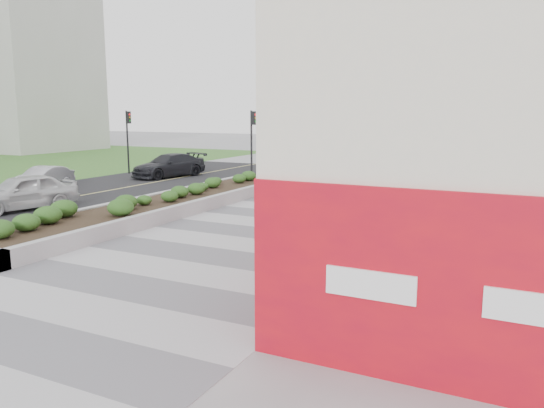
{
  "coord_description": "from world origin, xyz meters",
  "views": [
    {
      "loc": [
        8.1,
        -10.65,
        4.08
      ],
      "look_at": [
        0.43,
        4.75,
        1.1
      ],
      "focal_mm": 35.0,
      "sensor_mm": 36.0,
      "label": 1
    }
  ],
  "objects_px": {
    "planter": "(169,201)",
    "traffic_signal_near": "(252,135)",
    "skateboarder": "(329,206)",
    "traffic_signal_far": "(128,132)",
    "car_silver": "(43,178)",
    "car_dark": "(169,165)",
    "car_white": "(22,192)"
  },
  "relations": [
    {
      "from": "car_dark",
      "to": "skateboarder",
      "type": "bearing_deg",
      "value": -19.03
    },
    {
      "from": "planter",
      "to": "car_white",
      "type": "relative_size",
      "value": 4.03
    },
    {
      "from": "traffic_signal_near",
      "to": "skateboarder",
      "type": "height_order",
      "value": "traffic_signal_near"
    },
    {
      "from": "planter",
      "to": "car_dark",
      "type": "bearing_deg",
      "value": 127.34
    },
    {
      "from": "skateboarder",
      "to": "planter",
      "type": "bearing_deg",
      "value": -159.47
    },
    {
      "from": "traffic_signal_far",
      "to": "skateboarder",
      "type": "xyz_separation_m",
      "value": [
        18.0,
        -9.94,
        -2.0
      ]
    },
    {
      "from": "traffic_signal_far",
      "to": "car_white",
      "type": "distance_m",
      "value": 13.77
    },
    {
      "from": "traffic_signal_near",
      "to": "traffic_signal_far",
      "type": "distance_m",
      "value": 9.21
    },
    {
      "from": "traffic_signal_far",
      "to": "skateboarder",
      "type": "distance_m",
      "value": 20.66
    },
    {
      "from": "traffic_signal_far",
      "to": "car_silver",
      "type": "bearing_deg",
      "value": -83.25
    },
    {
      "from": "skateboarder",
      "to": "car_silver",
      "type": "bearing_deg",
      "value": -166.97
    },
    {
      "from": "traffic_signal_near",
      "to": "car_white",
      "type": "bearing_deg",
      "value": -106.83
    },
    {
      "from": "skateboarder",
      "to": "car_white",
      "type": "distance_m",
      "value": 13.02
    },
    {
      "from": "traffic_signal_far",
      "to": "car_white",
      "type": "height_order",
      "value": "traffic_signal_far"
    },
    {
      "from": "skateboarder",
      "to": "car_dark",
      "type": "bearing_deg",
      "value": 166.39
    },
    {
      "from": "planter",
      "to": "skateboarder",
      "type": "xyz_separation_m",
      "value": [
        7.07,
        0.06,
        0.34
      ]
    },
    {
      "from": "traffic_signal_near",
      "to": "skateboarder",
      "type": "xyz_separation_m",
      "value": [
        8.8,
        -10.44,
        -2.0
      ]
    },
    {
      "from": "planter",
      "to": "car_white",
      "type": "distance_m",
      "value": 6.24
    },
    {
      "from": "traffic_signal_far",
      "to": "planter",
      "type": "bearing_deg",
      "value": -42.46
    },
    {
      "from": "car_white",
      "to": "car_dark",
      "type": "bearing_deg",
      "value": 113.02
    },
    {
      "from": "traffic_signal_near",
      "to": "car_silver",
      "type": "bearing_deg",
      "value": -134.75
    },
    {
      "from": "planter",
      "to": "car_dark",
      "type": "xyz_separation_m",
      "value": [
        -7.38,
        9.67,
        0.31
      ]
    },
    {
      "from": "planter",
      "to": "traffic_signal_near",
      "type": "height_order",
      "value": "traffic_signal_near"
    },
    {
      "from": "planter",
      "to": "car_white",
      "type": "xyz_separation_m",
      "value": [
        -5.68,
        -2.57,
        0.34
      ]
    },
    {
      "from": "traffic_signal_near",
      "to": "planter",
      "type": "bearing_deg",
      "value": -80.65
    },
    {
      "from": "traffic_signal_near",
      "to": "traffic_signal_far",
      "type": "relative_size",
      "value": 1.0
    },
    {
      "from": "car_white",
      "to": "car_silver",
      "type": "distance_m",
      "value": 6.4
    },
    {
      "from": "traffic_signal_far",
      "to": "car_silver",
      "type": "xyz_separation_m",
      "value": [
        0.93,
        -7.85,
        -2.15
      ]
    },
    {
      "from": "traffic_signal_near",
      "to": "car_white",
      "type": "height_order",
      "value": "traffic_signal_near"
    },
    {
      "from": "car_silver",
      "to": "car_dark",
      "type": "bearing_deg",
      "value": 60.85
    },
    {
      "from": "car_silver",
      "to": "car_dark",
      "type": "relative_size",
      "value": 0.73
    },
    {
      "from": "skateboarder",
      "to": "car_silver",
      "type": "distance_m",
      "value": 17.2
    }
  ]
}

